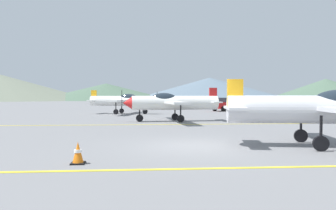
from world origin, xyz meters
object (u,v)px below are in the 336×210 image
object	(u,v)px
airplane_far	(123,100)
car_sedan	(229,104)
airplane_mid	(172,102)
airplane_near	(324,108)
traffic_cone_front	(78,153)

from	to	relation	value
airplane_far	car_sedan	distance (m)	13.52
car_sedan	airplane_mid	bearing A→B (deg)	-119.02
airplane_near	traffic_cone_front	world-z (taller)	airplane_near
car_sedan	traffic_cone_front	distance (m)	31.31
airplane_far	airplane_near	bearing A→B (deg)	-68.41
airplane_mid	car_sedan	distance (m)	17.25
airplane_mid	traffic_cone_front	world-z (taller)	airplane_mid
airplane_mid	airplane_far	world-z (taller)	same
airplane_far	traffic_cone_front	size ratio (longest dim) A/B	13.64
airplane_near	car_sedan	size ratio (longest dim) A/B	1.73
airplane_mid	airplane_far	size ratio (longest dim) A/B	1.00
traffic_cone_front	airplane_far	bearing A→B (deg)	90.87
airplane_far	traffic_cone_front	distance (m)	23.62
airplane_near	traffic_cone_front	size ratio (longest dim) A/B	13.68
airplane_near	airplane_far	xyz separation A→B (m)	(-8.46, 21.39, 0.00)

